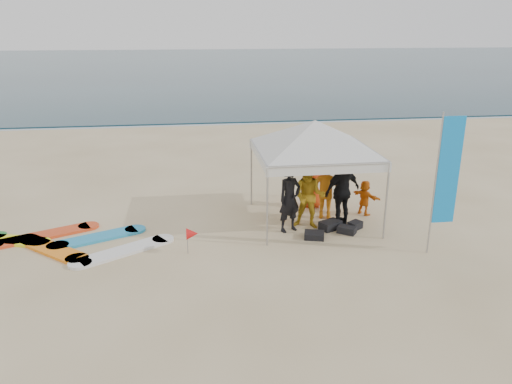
{
  "coord_description": "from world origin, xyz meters",
  "views": [
    {
      "loc": [
        -0.75,
        -9.11,
        5.19
      ],
      "look_at": [
        0.87,
        2.6,
        1.2
      ],
      "focal_mm": 35.0,
      "sensor_mm": 36.0,
      "label": 1
    }
  ],
  "objects_px": {
    "person_orange_b": "(313,182)",
    "person_seated": "(365,198)",
    "canopy_tent": "(315,121)",
    "surfboard_spread": "(49,243)",
    "person_orange_a": "(326,187)",
    "person_yellow": "(309,196)",
    "person_black_b": "(342,191)",
    "person_black_a": "(290,199)",
    "feather_flag": "(447,173)",
    "marker_pennant": "(192,234)"
  },
  "relations": [
    {
      "from": "person_orange_a",
      "to": "person_orange_b",
      "type": "bearing_deg",
      "value": -61.12
    },
    {
      "from": "person_seated",
      "to": "feather_flag",
      "type": "distance_m",
      "value": 3.16
    },
    {
      "from": "person_yellow",
      "to": "marker_pennant",
      "type": "height_order",
      "value": "person_yellow"
    },
    {
      "from": "person_black_a",
      "to": "person_orange_b",
      "type": "height_order",
      "value": "person_black_a"
    },
    {
      "from": "person_black_a",
      "to": "marker_pennant",
      "type": "xyz_separation_m",
      "value": [
        -2.55,
        -1.03,
        -0.39
      ]
    },
    {
      "from": "person_black_b",
      "to": "feather_flag",
      "type": "relative_size",
      "value": 0.57
    },
    {
      "from": "person_black_a",
      "to": "person_seated",
      "type": "xyz_separation_m",
      "value": [
        2.36,
        0.88,
        -0.38
      ]
    },
    {
      "from": "person_yellow",
      "to": "surfboard_spread",
      "type": "height_order",
      "value": "person_yellow"
    },
    {
      "from": "person_black_a",
      "to": "feather_flag",
      "type": "height_order",
      "value": "feather_flag"
    },
    {
      "from": "person_seated",
      "to": "marker_pennant",
      "type": "height_order",
      "value": "person_seated"
    },
    {
      "from": "person_orange_a",
      "to": "person_black_b",
      "type": "distance_m",
      "value": 0.63
    },
    {
      "from": "person_yellow",
      "to": "person_seated",
      "type": "xyz_separation_m",
      "value": [
        1.81,
        0.74,
        -0.38
      ]
    },
    {
      "from": "person_yellow",
      "to": "person_seated",
      "type": "height_order",
      "value": "person_yellow"
    },
    {
      "from": "person_seated",
      "to": "feather_flag",
      "type": "relative_size",
      "value": 0.3
    },
    {
      "from": "canopy_tent",
      "to": "surfboard_spread",
      "type": "bearing_deg",
      "value": -174.19
    },
    {
      "from": "person_yellow",
      "to": "person_orange_b",
      "type": "height_order",
      "value": "person_yellow"
    },
    {
      "from": "person_orange_a",
      "to": "person_seated",
      "type": "relative_size",
      "value": 1.78
    },
    {
      "from": "person_orange_a",
      "to": "marker_pennant",
      "type": "distance_m",
      "value": 4.18
    },
    {
      "from": "canopy_tent",
      "to": "surfboard_spread",
      "type": "height_order",
      "value": "canopy_tent"
    },
    {
      "from": "surfboard_spread",
      "to": "person_black_a",
      "type": "bearing_deg",
      "value": 0.31
    },
    {
      "from": "feather_flag",
      "to": "surfboard_spread",
      "type": "relative_size",
      "value": 0.56
    },
    {
      "from": "canopy_tent",
      "to": "feather_flag",
      "type": "bearing_deg",
      "value": -44.54
    },
    {
      "from": "person_seated",
      "to": "person_black_b",
      "type": "bearing_deg",
      "value": 93.94
    },
    {
      "from": "feather_flag",
      "to": "person_yellow",
      "type": "bearing_deg",
      "value": 144.76
    },
    {
      "from": "person_orange_a",
      "to": "marker_pennant",
      "type": "relative_size",
      "value": 2.81
    },
    {
      "from": "person_black_b",
      "to": "feather_flag",
      "type": "distance_m",
      "value": 2.87
    },
    {
      "from": "person_seated",
      "to": "surfboard_spread",
      "type": "distance_m",
      "value": 8.5
    },
    {
      "from": "person_orange_b",
      "to": "canopy_tent",
      "type": "height_order",
      "value": "canopy_tent"
    },
    {
      "from": "canopy_tent",
      "to": "marker_pennant",
      "type": "relative_size",
      "value": 6.65
    },
    {
      "from": "person_yellow",
      "to": "person_orange_a",
      "type": "relative_size",
      "value": 0.99
    },
    {
      "from": "person_black_a",
      "to": "marker_pennant",
      "type": "relative_size",
      "value": 2.79
    },
    {
      "from": "surfboard_spread",
      "to": "person_orange_b",
      "type": "bearing_deg",
      "value": 13.66
    },
    {
      "from": "person_black_b",
      "to": "surfboard_spread",
      "type": "distance_m",
      "value": 7.62
    },
    {
      "from": "person_orange_a",
      "to": "canopy_tent",
      "type": "bearing_deg",
      "value": 36.43
    },
    {
      "from": "person_orange_b",
      "to": "person_seated",
      "type": "distance_m",
      "value": 1.58
    },
    {
      "from": "person_black_a",
      "to": "canopy_tent",
      "type": "bearing_deg",
      "value": 16.09
    },
    {
      "from": "canopy_tent",
      "to": "person_black_b",
      "type": "bearing_deg",
      "value": -31.39
    },
    {
      "from": "person_orange_a",
      "to": "person_seated",
      "type": "height_order",
      "value": "person_orange_a"
    },
    {
      "from": "person_seated",
      "to": "marker_pennant",
      "type": "bearing_deg",
      "value": 79.29
    },
    {
      "from": "person_black_b",
      "to": "canopy_tent",
      "type": "distance_m",
      "value": 2.01
    },
    {
      "from": "feather_flag",
      "to": "surfboard_spread",
      "type": "distance_m",
      "value": 9.69
    },
    {
      "from": "person_orange_a",
      "to": "person_orange_b",
      "type": "distance_m",
      "value": 0.92
    },
    {
      "from": "person_orange_a",
      "to": "person_black_b",
      "type": "bearing_deg",
      "value": 136.23
    },
    {
      "from": "person_black_a",
      "to": "person_yellow",
      "type": "bearing_deg",
      "value": -10.57
    },
    {
      "from": "person_yellow",
      "to": "person_seated",
      "type": "bearing_deg",
      "value": 43.07
    },
    {
      "from": "person_black_b",
      "to": "canopy_tent",
      "type": "xyz_separation_m",
      "value": [
        -0.7,
        0.43,
        1.83
      ]
    },
    {
      "from": "person_yellow",
      "to": "person_seated",
      "type": "relative_size",
      "value": 1.75
    },
    {
      "from": "surfboard_spread",
      "to": "canopy_tent",
      "type": "bearing_deg",
      "value": 5.81
    },
    {
      "from": "person_orange_b",
      "to": "marker_pennant",
      "type": "bearing_deg",
      "value": 43.48
    },
    {
      "from": "person_orange_b",
      "to": "feather_flag",
      "type": "distance_m",
      "value": 4.29
    }
  ]
}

